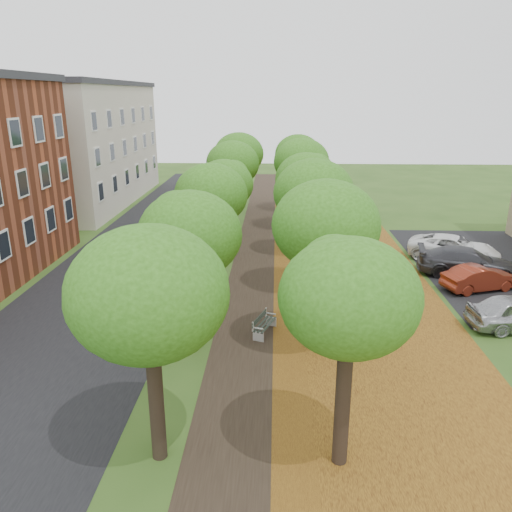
# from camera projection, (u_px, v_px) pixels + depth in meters

# --- Properties ---
(ground) EXTENTS (120.00, 120.00, 0.00)m
(ground) POSITION_uv_depth(u_px,v_px,m) (242.00, 458.00, 13.36)
(ground) COLOR #2D4C19
(ground) RESTS_ON ground
(street_asphalt) EXTENTS (8.00, 70.00, 0.01)m
(street_asphalt) POSITION_uv_depth(u_px,v_px,m) (126.00, 268.00, 27.89)
(street_asphalt) COLOR black
(street_asphalt) RESTS_ON ground
(footpath) EXTENTS (3.20, 70.00, 0.01)m
(footpath) POSITION_uv_depth(u_px,v_px,m) (260.00, 270.00, 27.61)
(footpath) COLOR black
(footpath) RESTS_ON ground
(leaf_verge) EXTENTS (7.50, 70.00, 0.01)m
(leaf_verge) POSITION_uv_depth(u_px,v_px,m) (350.00, 271.00, 27.42)
(leaf_verge) COLOR #9A681C
(leaf_verge) RESTS_ON ground
(parking_lot) EXTENTS (9.00, 16.00, 0.01)m
(parking_lot) POSITION_uv_depth(u_px,v_px,m) (500.00, 267.00, 28.05)
(parking_lot) COLOR black
(parking_lot) RESTS_ON ground
(tree_row_west) EXTENTS (3.75, 33.75, 6.15)m
(tree_row_west) POSITION_uv_depth(u_px,v_px,m) (218.00, 189.00, 26.30)
(tree_row_west) COLOR black
(tree_row_west) RESTS_ON ground
(tree_row_east) EXTENTS (3.75, 33.75, 6.15)m
(tree_row_east) POSITION_uv_depth(u_px,v_px,m) (309.00, 190.00, 26.12)
(tree_row_east) COLOR black
(tree_row_east) RESTS_ON ground
(building_cream) EXTENTS (10.30, 20.30, 10.40)m
(building_cream) POSITION_uv_depth(u_px,v_px,m) (73.00, 143.00, 43.75)
(building_cream) COLOR beige
(building_cream) RESTS_ON ground
(bench) EXTENTS (0.97, 1.68, 0.76)m
(bench) POSITION_uv_depth(u_px,v_px,m) (264.00, 324.00, 20.22)
(bench) COLOR #28322C
(bench) RESTS_ON ground
(car_red) EXTENTS (3.98, 2.42, 1.24)m
(car_red) POSITION_uv_depth(u_px,v_px,m) (480.00, 278.00, 24.68)
(car_red) COLOR maroon
(car_red) RESTS_ON ground
(car_grey) EXTENTS (5.46, 3.04, 1.50)m
(car_grey) POSITION_uv_depth(u_px,v_px,m) (467.00, 262.00, 26.65)
(car_grey) COLOR #333338
(car_grey) RESTS_ON ground
(car_white) EXTENTS (5.63, 4.26, 1.42)m
(car_white) POSITION_uv_depth(u_px,v_px,m) (454.00, 248.00, 29.18)
(car_white) COLOR white
(car_white) RESTS_ON ground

